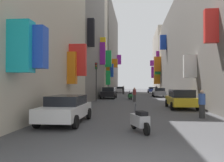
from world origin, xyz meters
TOP-DOWN VIEW (x-y plane):
  - ground_plane at (0.00, 30.00)m, footprint 140.00×140.00m
  - building_left_mid_a at (-7.99, 24.05)m, footprint 6.76×14.13m
  - building_left_mid_b at (-7.97, 33.08)m, footprint 7.21×3.93m
  - building_left_far at (-8.00, 48.64)m, footprint 7.37×22.72m
  - building_right_near at (8.00, 19.58)m, footprint 7.06×39.17m
  - building_right_mid_a at (7.94, 41.93)m, footprint 7.32×5.56m
  - building_right_mid_c at (7.99, 52.43)m, footprint 7.11×15.16m
  - parked_car_blue at (3.86, 47.84)m, footprint 1.90×4.30m
  - parked_car_silver at (-3.53, 47.53)m, footprint 1.85×4.13m
  - parked_car_yellow at (3.55, 13.61)m, footprint 2.03×4.29m
  - parked_car_grey at (3.60, 30.50)m, footprint 1.89×4.38m
  - parked_car_white at (-3.53, 6.17)m, footprint 1.92×4.22m
  - parked_car_black at (-3.71, 26.14)m, footprint 1.99×4.12m
  - scooter_blue at (-0.09, 44.23)m, footprint 0.56×1.93m
  - scooter_silver at (0.08, 4.36)m, footprint 0.79×1.68m
  - scooter_green at (-0.71, 24.15)m, footprint 0.65×1.96m
  - pedestrian_crossing at (3.54, 33.79)m, footprint 0.54×0.54m
  - pedestrian_near_left at (3.68, 8.48)m, footprint 0.54×0.54m
  - pedestrian_near_right at (-2.37, 39.41)m, footprint 0.53×0.53m
  - pedestrian_mid_street at (-0.16, 20.78)m, footprint 0.54×0.54m
  - traffic_light_near_corner at (-4.58, 20.94)m, footprint 0.26×0.34m

SIDE VIEW (x-z plane):
  - ground_plane at x=0.00m, z-range 0.00..0.00m
  - scooter_silver at x=0.08m, z-range -0.10..1.03m
  - scooter_blue at x=-0.09m, z-range -0.10..1.03m
  - scooter_green at x=-0.71m, z-range -0.10..1.03m
  - parked_car_white at x=-3.53m, z-range 0.05..1.40m
  - parked_car_blue at x=3.86m, z-range 0.05..1.42m
  - parked_car_grey at x=3.60m, z-range 0.05..1.46m
  - parked_car_silver at x=-3.53m, z-range 0.04..1.50m
  - pedestrian_mid_street at x=-0.16m, z-range -0.01..1.57m
  - parked_car_yellow at x=3.55m, z-range 0.03..1.54m
  - pedestrian_near_left at x=3.68m, z-range -0.01..1.59m
  - parked_car_black at x=-3.71m, z-range 0.03..1.58m
  - pedestrian_near_right at x=-2.37m, z-range 0.00..1.67m
  - pedestrian_crossing at x=3.54m, z-range 0.00..1.79m
  - traffic_light_near_corner at x=-4.58m, z-range 0.80..5.26m
  - building_right_mid_a at x=7.94m, z-range -0.02..12.47m
  - building_right_near at x=8.00m, z-range 0.00..13.01m
  - building_right_mid_c at x=7.99m, z-range 0.00..15.09m
  - building_left_mid_b at x=-7.97m, z-range -0.04..17.25m
  - building_left_far at x=-8.00m, z-range 0.00..19.84m
  - building_left_mid_a at x=-7.99m, z-range -0.01..21.13m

